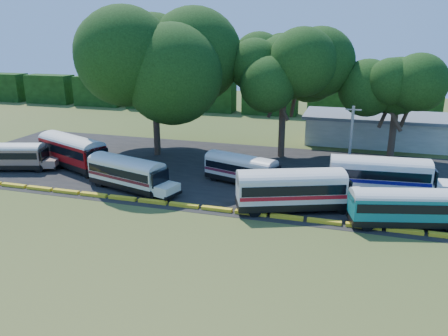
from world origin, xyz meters
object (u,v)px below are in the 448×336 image
(tree_west, at_px, (153,59))
(bus_red, at_px, (73,150))
(bus_white_red, at_px, (293,188))
(bus_beige, at_px, (10,155))
(bus_cream_west, at_px, (128,172))
(bus_teal, at_px, (404,205))

(tree_west, bearing_deg, bus_red, -129.05)
(bus_red, relative_size, bus_white_red, 1.01)
(bus_beige, distance_m, bus_white_red, 31.51)
(bus_beige, height_order, bus_white_red, bus_white_red)
(bus_cream_west, relative_size, bus_teal, 1.05)
(bus_white_red, distance_m, tree_west, 24.73)
(bus_red, xyz_separation_m, bus_teal, (33.81, -5.97, -0.35))
(bus_red, xyz_separation_m, bus_cream_west, (9.24, -4.53, -0.29))
(bus_teal, height_order, tree_west, tree_west)
(bus_teal, relative_size, tree_west, 0.57)
(bus_teal, distance_m, tree_west, 32.24)
(bus_cream_west, xyz_separation_m, bus_teal, (24.57, -1.44, -0.06))
(bus_white_red, bearing_deg, tree_west, 123.70)
(bus_beige, bearing_deg, bus_teal, -21.47)
(bus_beige, xyz_separation_m, bus_teal, (40.08, -3.41, 0.02))
(bus_beige, xyz_separation_m, bus_red, (6.27, 2.56, 0.37))
(bus_beige, xyz_separation_m, bus_white_red, (31.40, -2.58, 0.31))
(bus_teal, bearing_deg, bus_white_red, 160.24)
(bus_red, bearing_deg, bus_cream_west, -3.05)
(bus_cream_west, relative_size, tree_west, 0.60)
(bus_white_red, relative_size, tree_west, 0.67)
(bus_teal, bearing_deg, bus_red, 155.69)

